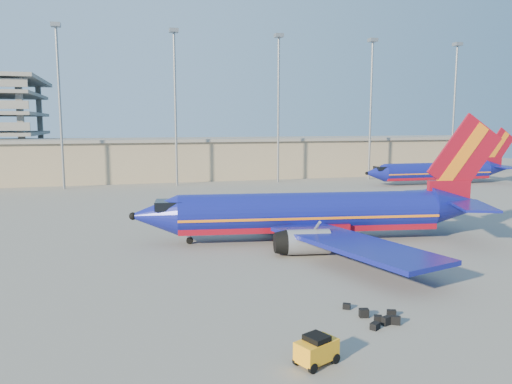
% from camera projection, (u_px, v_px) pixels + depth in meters
% --- Properties ---
extents(ground, '(220.00, 220.00, 0.00)m').
position_uv_depth(ground, '(277.00, 237.00, 51.48)').
color(ground, slate).
rests_on(ground, ground).
extents(terminal_building, '(122.00, 16.00, 8.50)m').
position_uv_depth(terminal_building, '(239.00, 157.00, 108.90)').
color(terminal_building, gray).
rests_on(terminal_building, ground).
extents(light_mast_row, '(101.60, 1.60, 28.65)m').
position_uv_depth(light_mast_row, '(228.00, 92.00, 94.31)').
color(light_mast_row, gray).
rests_on(light_mast_row, ground).
extents(aircraft_main, '(37.28, 35.63, 12.67)m').
position_uv_depth(aircraft_main, '(317.00, 214.00, 49.69)').
color(aircraft_main, navy).
rests_on(aircraft_main, ground).
extents(aircraft_second, '(31.97, 12.46, 10.83)m').
position_uv_depth(aircraft_second, '(440.00, 171.00, 95.91)').
color(aircraft_second, navy).
rests_on(aircraft_second, ground).
extents(baggage_tug, '(2.40, 1.97, 1.49)m').
position_uv_depth(baggage_tug, '(317.00, 349.00, 24.21)').
color(baggage_tug, '#F79F16').
rests_on(baggage_tug, ground).
extents(luggage_pile, '(2.70, 3.89, 0.52)m').
position_uv_depth(luggage_pile, '(376.00, 317.00, 29.61)').
color(luggage_pile, black).
rests_on(luggage_pile, ground).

